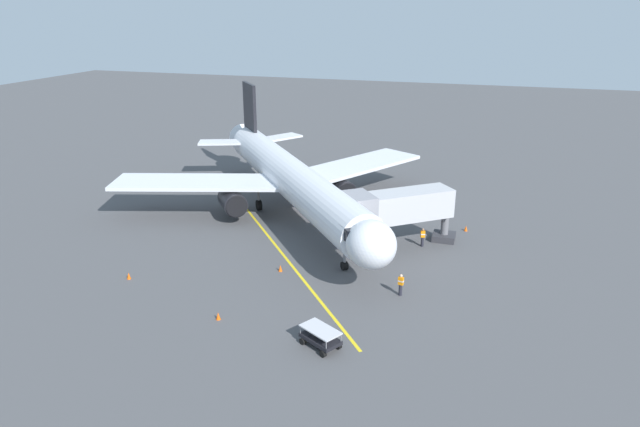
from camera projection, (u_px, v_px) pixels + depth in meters
ground_plane at (298, 213)px, 59.62m from camera, size 220.00×220.00×0.00m
apron_lead_in_line at (269, 237)px, 53.28m from camera, size 25.18×31.38×0.01m
airplane at (290, 178)px, 57.54m from camera, size 31.92×34.10×11.50m
jet_bridge at (391, 209)px, 49.55m from camera, size 10.12×8.76×5.40m
ground_crew_marshaller at (401, 284)px, 42.40m from camera, size 0.45×0.34×1.71m
ground_crew_wing_walker at (423, 237)px, 51.04m from camera, size 0.46×0.38×1.71m
baggage_cart_near_nose at (320, 337)px, 36.08m from camera, size 2.95×2.52×1.27m
safety_cone_nose_left at (466, 228)px, 54.74m from camera, size 0.32×0.32×0.55m
safety_cone_nose_right at (280, 268)px, 46.46m from camera, size 0.32×0.32×0.55m
safety_cone_wing_port at (218, 316)px, 39.32m from camera, size 0.32×0.32×0.55m
safety_cone_wing_starboard at (129, 276)px, 45.15m from camera, size 0.32×0.32×0.55m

